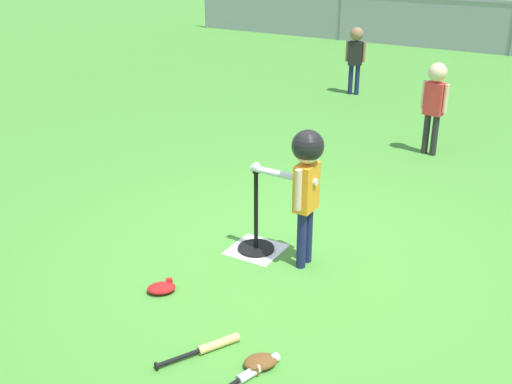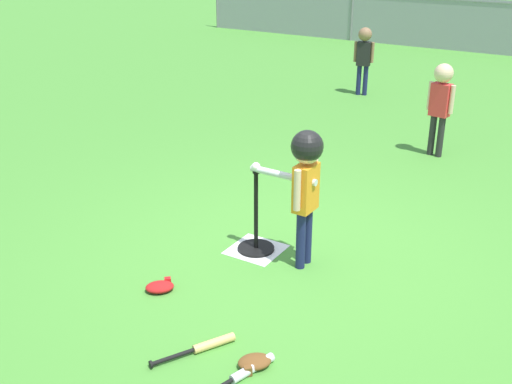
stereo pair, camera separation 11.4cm
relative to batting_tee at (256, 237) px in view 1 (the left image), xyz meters
The scene contains 11 objects.
ground_plane 0.35m from the batting_tee, 14.57° to the left, with size 60.00×60.00×0.00m, color #478C33.
home_plate 0.12m from the batting_tee, 165.96° to the left, with size 0.44×0.44×0.01m, color white.
batting_tee is the anchor object (origin of this frame).
baseball_on_tee 0.66m from the batting_tee, behind, with size 0.07×0.07×0.07m, color white.
batter_child 0.85m from the batting_tee, ahead, with size 0.64×0.33×1.17m.
fielder_near_left 3.32m from the batting_tee, 79.56° to the left, with size 0.33×0.22×1.13m.
fielder_deep_right 5.70m from the batting_tee, 103.73° to the left, with size 0.32×0.22×1.11m.
spare_bat_silver 1.66m from the batting_tee, 60.80° to the right, with size 0.25×0.67×0.06m.
spare_bat_wood 1.43m from the batting_tee, 71.87° to the right, with size 0.34×0.56×0.06m.
glove_by_plate 1.56m from the batting_tee, 58.56° to the right, with size 0.27×0.27×0.07m.
glove_near_bats 1.00m from the batting_tee, 106.59° to the right, with size 0.27×0.27×0.07m.
Camera 1 is at (2.10, -4.18, 2.61)m, focal length 43.36 mm.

